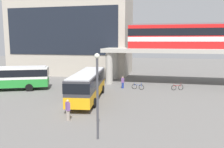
% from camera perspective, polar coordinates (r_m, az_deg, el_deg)
% --- Properties ---
extents(ground_plane, '(120.00, 120.00, 0.00)m').
position_cam_1_polar(ground_plane, '(33.20, -3.91, -3.48)').
color(ground_plane, '#605E5B').
extents(station_building, '(23.85, 11.23, 15.49)m').
position_cam_1_polar(station_building, '(48.95, -9.86, 9.33)').
color(station_building, '#B2A899').
rests_on(station_building, ground_plane).
extents(elevated_platform, '(32.65, 6.91, 5.54)m').
position_cam_1_polar(elevated_platform, '(38.18, 23.06, 4.73)').
color(elevated_platform, '#ADA89E').
rests_on(elevated_platform, ground_plane).
extents(train, '(21.49, 2.96, 3.84)m').
position_cam_1_polar(train, '(37.86, 20.78, 8.89)').
color(train, red).
rests_on(train, elevated_platform).
extents(bus_main, '(3.83, 11.26, 3.22)m').
position_cam_1_polar(bus_main, '(26.36, -6.03, -2.19)').
color(bus_main, orange).
rests_on(bus_main, ground_plane).
extents(bus_secondary, '(11.18, 6.52, 3.22)m').
position_cam_1_polar(bus_secondary, '(34.50, -24.73, -0.43)').
color(bus_secondary, '#268C33').
rests_on(bus_secondary, ground_plane).
extents(bicycle_red, '(1.65, 0.80, 1.04)m').
position_cam_1_polar(bicycle_red, '(33.04, 15.93, -3.21)').
color(bicycle_red, black).
rests_on(bicycle_red, ground_plane).
extents(bicycle_blue, '(1.75, 0.49, 1.04)m').
position_cam_1_polar(bicycle_blue, '(32.38, 6.44, -3.17)').
color(bicycle_blue, black).
rests_on(bicycle_blue, ground_plane).
extents(pedestrian_at_kerb, '(0.40, 0.32, 1.69)m').
position_cam_1_polar(pedestrian_at_kerb, '(32.86, 2.69, -2.18)').
color(pedestrian_at_kerb, navy).
rests_on(pedestrian_at_kerb, ground_plane).
extents(pedestrian_walking_across, '(0.47, 0.46, 1.84)m').
position_cam_1_polar(pedestrian_walking_across, '(20.09, -10.92, -8.92)').
color(pedestrian_walking_across, gray).
rests_on(pedestrian_walking_across, ground_plane).
extents(lamp_post, '(0.36, 0.36, 5.95)m').
position_cam_1_polar(lamp_post, '(15.49, -3.66, -3.78)').
color(lamp_post, '#3F3F44').
rests_on(lamp_post, ground_plane).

